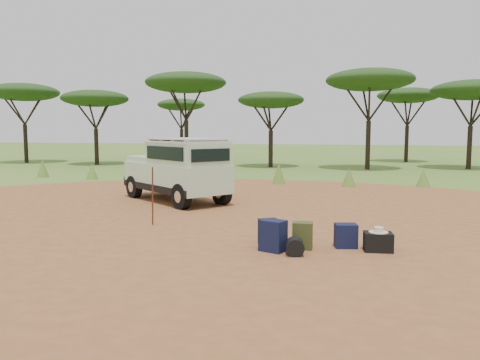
% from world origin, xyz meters
% --- Properties ---
extents(ground, '(140.00, 140.00, 0.00)m').
position_xyz_m(ground, '(0.00, 0.00, 0.00)').
color(ground, '#527A2B').
rests_on(ground, ground).
extents(dirt_clearing, '(23.00, 23.00, 0.01)m').
position_xyz_m(dirt_clearing, '(0.00, 0.00, 0.00)').
color(dirt_clearing, '#9A5932').
rests_on(dirt_clearing, ground).
extents(grass_fringe, '(36.60, 1.60, 0.90)m').
position_xyz_m(grass_fringe, '(0.12, 8.67, 0.40)').
color(grass_fringe, '#527A2B').
rests_on(grass_fringe, ground).
extents(acacia_treeline, '(46.70, 13.20, 6.26)m').
position_xyz_m(acacia_treeline, '(0.75, 19.81, 4.87)').
color(acacia_treeline, black).
rests_on(acacia_treeline, ground).
extents(safari_vehicle, '(4.40, 3.94, 2.09)m').
position_xyz_m(safari_vehicle, '(-2.43, 2.95, 1.01)').
color(safari_vehicle, '#BBD9B9').
rests_on(safari_vehicle, ground).
extents(walking_staff, '(0.25, 0.43, 1.47)m').
position_xyz_m(walking_staff, '(-1.54, -1.02, 0.74)').
color(walking_staff, brown).
rests_on(walking_staff, ground).
extents(backpack_black, '(0.47, 0.44, 0.52)m').
position_xyz_m(backpack_black, '(1.50, -2.09, 0.26)').
color(backpack_black, black).
rests_on(backpack_black, ground).
extents(backpack_navy, '(0.56, 0.48, 0.61)m').
position_xyz_m(backpack_navy, '(1.68, -2.67, 0.31)').
color(backpack_navy, '#111936').
rests_on(backpack_navy, ground).
extents(backpack_olive, '(0.40, 0.30, 0.54)m').
position_xyz_m(backpack_olive, '(2.22, -2.36, 0.27)').
color(backpack_olive, '#424921').
rests_on(backpack_olive, ground).
extents(duffel_navy, '(0.48, 0.40, 0.48)m').
position_xyz_m(duffel_navy, '(3.04, -2.05, 0.24)').
color(duffel_navy, '#111936').
rests_on(duffel_navy, ground).
extents(hard_case, '(0.57, 0.43, 0.37)m').
position_xyz_m(hard_case, '(3.65, -2.20, 0.19)').
color(hard_case, black).
rests_on(hard_case, ground).
extents(stuff_sack, '(0.39, 0.39, 0.33)m').
position_xyz_m(stuff_sack, '(2.13, -2.87, 0.17)').
color(stuff_sack, black).
rests_on(stuff_sack, ground).
extents(safari_hat, '(0.37, 0.37, 0.11)m').
position_xyz_m(safari_hat, '(3.65, -2.20, 0.41)').
color(safari_hat, beige).
rests_on(safari_hat, hard_case).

